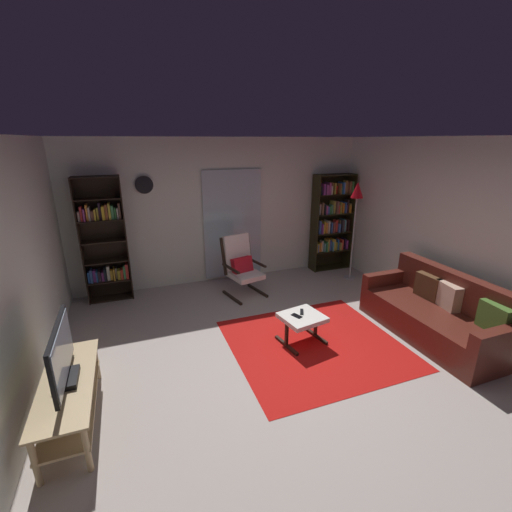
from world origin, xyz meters
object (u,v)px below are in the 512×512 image
at_px(bookshelf_near_tv, 104,241).
at_px(leather_sofa, 437,314).
at_px(ottoman, 302,320).
at_px(floor_lamp_by_shelf, 357,199).
at_px(tv_remote, 302,312).
at_px(lounge_armchair, 241,264).
at_px(bookshelf_near_sofa, 332,219).
at_px(wall_clock, 144,185).
at_px(cell_phone, 297,316).
at_px(tv_stand, 70,396).
at_px(television, 62,356).

distance_m(bookshelf_near_tv, leather_sofa, 5.08).
relative_size(ottoman, floor_lamp_by_shelf, 0.32).
bearing_deg(tv_remote, floor_lamp_by_shelf, 67.67).
height_order(lounge_armchair, tv_remote, lounge_armchair).
distance_m(bookshelf_near_sofa, leather_sofa, 2.89).
relative_size(bookshelf_near_sofa, wall_clock, 6.63).
bearing_deg(lounge_armchair, cell_phone, -84.19).
bearing_deg(ottoman, cell_phone, 175.92).
bearing_deg(wall_clock, ottoman, -55.95).
bearing_deg(tv_stand, lounge_armchair, 42.81).
distance_m(leather_sofa, wall_clock, 4.81).
relative_size(lounge_armchair, tv_remote, 7.10).
bearing_deg(tv_remote, television, -140.83).
height_order(tv_stand, wall_clock, wall_clock).
distance_m(bookshelf_near_sofa, wall_clock, 3.62).
xyz_separation_m(bookshelf_near_tv, leather_sofa, (4.17, -2.82, -0.69)).
xyz_separation_m(tv_stand, lounge_armchair, (2.41, 2.23, 0.23)).
bearing_deg(bookshelf_near_sofa, cell_phone, -129.86).
bearing_deg(bookshelf_near_sofa, lounge_armchair, -164.78).
bearing_deg(lounge_armchair, bookshelf_near_tv, 164.48).
distance_m(bookshelf_near_tv, floor_lamp_by_shelf, 4.39).
relative_size(leather_sofa, ottoman, 3.29).
height_order(leather_sofa, cell_phone, leather_sofa).
relative_size(leather_sofa, wall_clock, 6.76).
relative_size(tv_stand, leather_sofa, 0.68).
distance_m(television, cell_phone, 2.65).
relative_size(lounge_armchair, floor_lamp_by_shelf, 0.56).
height_order(bookshelf_near_tv, ottoman, bookshelf_near_tv).
distance_m(tv_stand, wall_clock, 3.48).
height_order(ottoman, tv_remote, tv_remote).
relative_size(tv_stand, television, 1.46).
height_order(lounge_armchair, floor_lamp_by_shelf, floor_lamp_by_shelf).
height_order(bookshelf_near_tv, floor_lamp_by_shelf, bookshelf_near_tv).
relative_size(lounge_armchair, cell_phone, 7.30).
distance_m(ottoman, floor_lamp_by_shelf, 2.82).
bearing_deg(tv_stand, floor_lamp_by_shelf, 25.18).
relative_size(tv_stand, wall_clock, 4.58).
xyz_separation_m(tv_stand, wall_clock, (0.99, 2.96, 1.54)).
bearing_deg(lounge_armchair, ottoman, -81.67).
bearing_deg(wall_clock, bookshelf_near_sofa, -2.58).
xyz_separation_m(bookshelf_near_sofa, lounge_armchair, (-2.11, -0.57, -0.50)).
relative_size(bookshelf_near_tv, leather_sofa, 1.04).
relative_size(bookshelf_near_tv, wall_clock, 7.00).
relative_size(lounge_armchair, wall_clock, 3.53).
relative_size(bookshelf_near_tv, cell_phone, 14.49).
height_order(floor_lamp_by_shelf, wall_clock, wall_clock).
bearing_deg(tv_remote, ottoman, -85.52).
bearing_deg(leather_sofa, wall_clock, 139.50).
distance_m(lounge_armchair, tv_remote, 1.70).
xyz_separation_m(tv_stand, floor_lamp_by_shelf, (4.59, 2.16, 1.23)).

